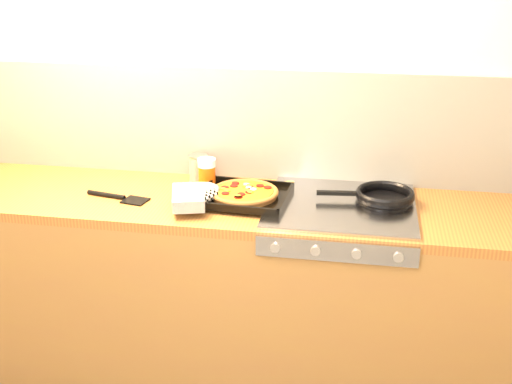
% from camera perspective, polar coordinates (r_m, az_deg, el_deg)
% --- Properties ---
extents(room_shell, '(3.20, 3.20, 3.20)m').
position_cam_1_polar(room_shell, '(2.88, -0.90, 6.03)').
color(room_shell, white).
rests_on(room_shell, ground).
extents(counter_run, '(3.20, 0.62, 0.90)m').
position_cam_1_polar(counter_run, '(2.90, -1.90, -8.98)').
color(counter_run, brown).
rests_on(counter_run, ground).
extents(stovetop, '(0.60, 0.56, 0.02)m').
position_cam_1_polar(stovetop, '(2.64, 7.57, -1.23)').
color(stovetop, '#9F9FA4').
rests_on(stovetop, counter_run).
extents(pizza_on_tray, '(0.49, 0.41, 0.06)m').
position_cam_1_polar(pizza_on_tray, '(2.65, -2.39, -0.18)').
color(pizza_on_tray, black).
rests_on(pizza_on_tray, stovetop).
extents(frying_pan, '(0.41, 0.27, 0.04)m').
position_cam_1_polar(frying_pan, '(2.69, 11.27, -0.37)').
color(frying_pan, black).
rests_on(frying_pan, stovetop).
extents(tomato_can, '(0.10, 0.10, 0.12)m').
position_cam_1_polar(tomato_can, '(2.90, -5.12, 2.12)').
color(tomato_can, '#A70D10').
rests_on(tomato_can, counter_run).
extents(juice_glass, '(0.10, 0.10, 0.13)m').
position_cam_1_polar(juice_glass, '(2.82, -4.39, 1.69)').
color(juice_glass, '#E1500D').
rests_on(juice_glass, counter_run).
extents(wooden_spoon, '(0.29, 0.13, 0.02)m').
position_cam_1_polar(wooden_spoon, '(2.84, 1.21, 0.69)').
color(wooden_spoon, '#9D7C42').
rests_on(wooden_spoon, counter_run).
extents(black_spatula, '(0.29, 0.11, 0.02)m').
position_cam_1_polar(black_spatula, '(2.77, -12.15, -0.45)').
color(black_spatula, black).
rests_on(black_spatula, counter_run).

